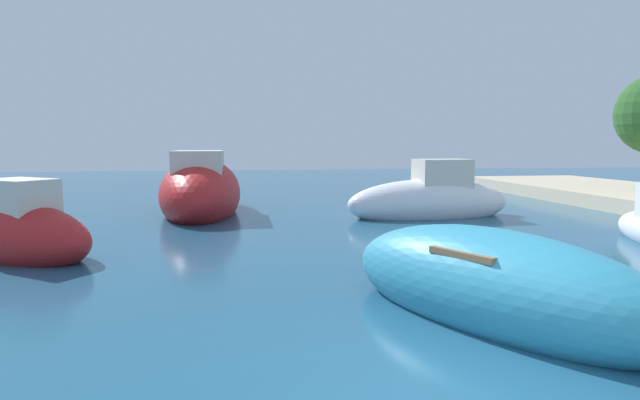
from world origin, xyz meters
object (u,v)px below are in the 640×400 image
(moored_boat_0, at_px, (490,286))
(moored_boat_1, at_px, (430,200))
(moored_boat_2, at_px, (12,233))
(moored_boat_4, at_px, (201,191))

(moored_boat_0, distance_m, moored_boat_1, 9.24)
(moored_boat_1, bearing_deg, moored_boat_0, 69.74)
(moored_boat_0, xyz_separation_m, moored_boat_1, (2.54, 8.88, 0.09))
(moored_boat_1, xyz_separation_m, moored_boat_2, (-10.22, -4.01, -0.05))
(moored_boat_1, bearing_deg, moored_boat_2, 17.13)
(moored_boat_0, distance_m, moored_boat_2, 9.09)
(moored_boat_0, relative_size, moored_boat_4, 0.75)
(moored_boat_1, height_order, moored_boat_2, moored_boat_1)
(moored_boat_4, bearing_deg, moored_boat_1, -106.72)
(moored_boat_2, distance_m, moored_boat_4, 6.86)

